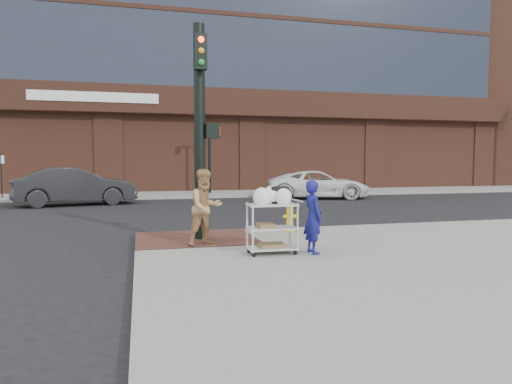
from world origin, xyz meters
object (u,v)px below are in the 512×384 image
object	(u,v)px
traffic_signal_pole	(201,125)
sedan_dark	(75,186)
lamp_post	(209,150)
fire_hydrant	(290,217)
utility_cart	(272,223)
minivan_white	(318,185)
woman_blue	(313,217)
pedestrian_tan	(206,207)

from	to	relation	value
traffic_signal_pole	sedan_dark	distance (m)	11.99
lamp_post	fire_hydrant	size ratio (longest dim) A/B	5.25
utility_cart	lamp_post	bearing A→B (deg)	85.56
traffic_signal_pole	minivan_white	world-z (taller)	traffic_signal_pole
fire_hydrant	sedan_dark	bearing A→B (deg)	122.04
sedan_dark	fire_hydrant	world-z (taller)	sedan_dark
utility_cart	fire_hydrant	bearing A→B (deg)	64.44
traffic_signal_pole	woman_blue	size ratio (longest dim) A/B	3.41
minivan_white	woman_blue	bearing A→B (deg)	172.15
traffic_signal_pole	woman_blue	distance (m)	3.53
lamp_post	minivan_white	distance (m)	6.59
woman_blue	sedan_dark	world-z (taller)	sedan_dark
woman_blue	fire_hydrant	world-z (taller)	woman_blue
pedestrian_tan	minivan_white	distance (m)	14.69
pedestrian_tan	utility_cart	size ratio (longest dim) A/B	1.24
minivan_white	utility_cart	distance (m)	15.23
pedestrian_tan	minivan_white	world-z (taller)	pedestrian_tan
traffic_signal_pole	sedan_dark	xyz separation A→B (m)	(-4.21, 11.06, -1.98)
sedan_dark	utility_cart	bearing A→B (deg)	-170.21
woman_blue	pedestrian_tan	xyz separation A→B (m)	(-1.96, 1.40, 0.10)
traffic_signal_pole	fire_hydrant	size ratio (longest dim) A/B	6.56
lamp_post	utility_cart	size ratio (longest dim) A/B	2.97
traffic_signal_pole	fire_hydrant	xyz separation A→B (m)	(2.37, 0.54, -2.29)
pedestrian_tan	sedan_dark	xyz separation A→B (m)	(-4.19, 11.87, -0.13)
traffic_signal_pole	utility_cart	world-z (taller)	traffic_signal_pole
traffic_signal_pole	minivan_white	size ratio (longest dim) A/B	0.95
traffic_signal_pole	utility_cart	xyz separation A→B (m)	(1.13, -2.06, -2.07)
traffic_signal_pole	pedestrian_tan	xyz separation A→B (m)	(-0.02, -0.81, -1.84)
traffic_signal_pole	sedan_dark	size ratio (longest dim) A/B	0.97
fire_hydrant	utility_cart	bearing A→B (deg)	-115.56
traffic_signal_pole	pedestrian_tan	distance (m)	2.02
lamp_post	fire_hydrant	distance (m)	14.84
sedan_dark	minivan_white	world-z (taller)	sedan_dark
woman_blue	utility_cart	distance (m)	0.83
sedan_dark	minivan_white	size ratio (longest dim) A/B	0.98
minivan_white	fire_hydrant	size ratio (longest dim) A/B	6.92
fire_hydrant	pedestrian_tan	bearing A→B (deg)	-150.54
utility_cart	sedan_dark	bearing A→B (deg)	112.16
lamp_post	traffic_signal_pole	world-z (taller)	traffic_signal_pole
lamp_post	sedan_dark	distance (m)	8.07
minivan_white	fire_hydrant	world-z (taller)	minivan_white
pedestrian_tan	sedan_dark	bearing A→B (deg)	85.33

